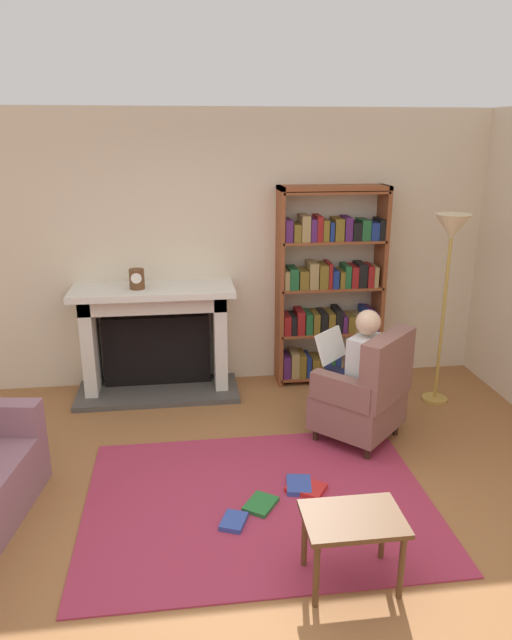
{
  "coord_description": "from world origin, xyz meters",
  "views": [
    {
      "loc": [
        -0.47,
        -3.15,
        2.46
      ],
      "look_at": [
        0.1,
        1.2,
        1.05
      ],
      "focal_mm": 32.62,
      "sensor_mm": 36.0,
      "label": 1
    }
  ],
  "objects_px": {
    "bookshelf": "(330,290)",
    "armchair_reading": "(366,394)",
    "seated_reader": "(354,368)",
    "side_table": "(353,527)",
    "fireplace": "(156,336)",
    "mantel_clock": "(137,279)",
    "floor_lamp": "(450,245)"
  },
  "relations": [
    {
      "from": "bookshelf",
      "to": "armchair_reading",
      "type": "bearing_deg",
      "value": -90.13
    },
    {
      "from": "seated_reader",
      "to": "side_table",
      "type": "relative_size",
      "value": 2.04
    },
    {
      "from": "seated_reader",
      "to": "fireplace",
      "type": "bearing_deg",
      "value": -79.7
    },
    {
      "from": "side_table",
      "to": "armchair_reading",
      "type": "bearing_deg",
      "value": 70.05
    },
    {
      "from": "mantel_clock",
      "to": "side_table",
      "type": "xyz_separation_m",
      "value": [
        1.31,
        -2.71,
        -0.8
      ]
    },
    {
      "from": "seated_reader",
      "to": "floor_lamp",
      "type": "relative_size",
      "value": 0.64
    },
    {
      "from": "armchair_reading",
      "to": "seated_reader",
      "type": "distance_m",
      "value": 0.23
    },
    {
      "from": "fireplace",
      "to": "mantel_clock",
      "type": "xyz_separation_m",
      "value": [
        -0.14,
        -0.1,
        0.6
      ]
    },
    {
      "from": "seated_reader",
      "to": "armchair_reading",
      "type": "bearing_deg",
      "value": 90.0
    },
    {
      "from": "fireplace",
      "to": "bookshelf",
      "type": "distance_m",
      "value": 1.78
    },
    {
      "from": "armchair_reading",
      "to": "mantel_clock",
      "type": "bearing_deg",
      "value": -75.96
    },
    {
      "from": "fireplace",
      "to": "bookshelf",
      "type": "xyz_separation_m",
      "value": [
        1.74,
        0.03,
        0.4
      ]
    },
    {
      "from": "fireplace",
      "to": "seated_reader",
      "type": "height_order",
      "value": "seated_reader"
    },
    {
      "from": "bookshelf",
      "to": "side_table",
      "type": "distance_m",
      "value": 2.96
    },
    {
      "from": "armchair_reading",
      "to": "side_table",
      "type": "xyz_separation_m",
      "value": [
        -0.57,
        -1.56,
        -0.05
      ]
    },
    {
      "from": "floor_lamp",
      "to": "armchair_reading",
      "type": "bearing_deg",
      "value": -144.6
    },
    {
      "from": "fireplace",
      "to": "seated_reader",
      "type": "relative_size",
      "value": 1.38
    },
    {
      "from": "mantel_clock",
      "to": "armchair_reading",
      "type": "bearing_deg",
      "value": -31.56
    },
    {
      "from": "fireplace",
      "to": "bookshelf",
      "type": "bearing_deg",
      "value": 1.07
    },
    {
      "from": "bookshelf",
      "to": "side_table",
      "type": "height_order",
      "value": "bookshelf"
    },
    {
      "from": "mantel_clock",
      "to": "bookshelf",
      "type": "xyz_separation_m",
      "value": [
        1.88,
        0.14,
        -0.2
      ]
    },
    {
      "from": "fireplace",
      "to": "armchair_reading",
      "type": "height_order",
      "value": "fireplace"
    },
    {
      "from": "armchair_reading",
      "to": "side_table",
      "type": "distance_m",
      "value": 1.66
    },
    {
      "from": "armchair_reading",
      "to": "side_table",
      "type": "relative_size",
      "value": 1.73
    },
    {
      "from": "mantel_clock",
      "to": "seated_reader",
      "type": "xyz_separation_m",
      "value": [
        1.79,
        -1.07,
        -0.55
      ]
    },
    {
      "from": "armchair_reading",
      "to": "fireplace",
      "type": "bearing_deg",
      "value": -80.26
    },
    {
      "from": "bookshelf",
      "to": "seated_reader",
      "type": "xyz_separation_m",
      "value": [
        -0.09,
        -1.2,
        -0.35
      ]
    },
    {
      "from": "armchair_reading",
      "to": "floor_lamp",
      "type": "relative_size",
      "value": 0.54
    },
    {
      "from": "fireplace",
      "to": "armchair_reading",
      "type": "xyz_separation_m",
      "value": [
        1.74,
        -1.26,
        -0.15
      ]
    },
    {
      "from": "fireplace",
      "to": "mantel_clock",
      "type": "height_order",
      "value": "mantel_clock"
    },
    {
      "from": "bookshelf",
      "to": "seated_reader",
      "type": "height_order",
      "value": "bookshelf"
    },
    {
      "from": "armchair_reading",
      "to": "seated_reader",
      "type": "relative_size",
      "value": 0.85
    }
  ]
}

